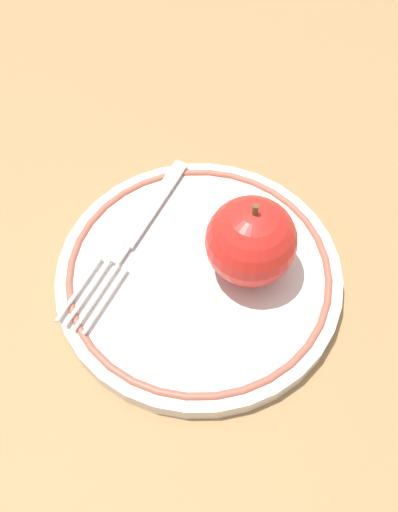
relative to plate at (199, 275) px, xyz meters
name	(u,v)px	position (x,y,z in m)	size (l,w,h in m)	color
ground_plane	(202,293)	(-0.01, 0.01, -0.01)	(2.00, 2.00, 0.00)	olive
plate	(199,275)	(0.00, 0.00, 0.00)	(0.23, 0.23, 0.02)	beige
apple_red_whole	(251,241)	(-0.03, -0.02, 0.04)	(0.07, 0.07, 0.08)	red
fork	(134,233)	(0.06, -0.01, 0.01)	(0.03, 0.18, 0.00)	silver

